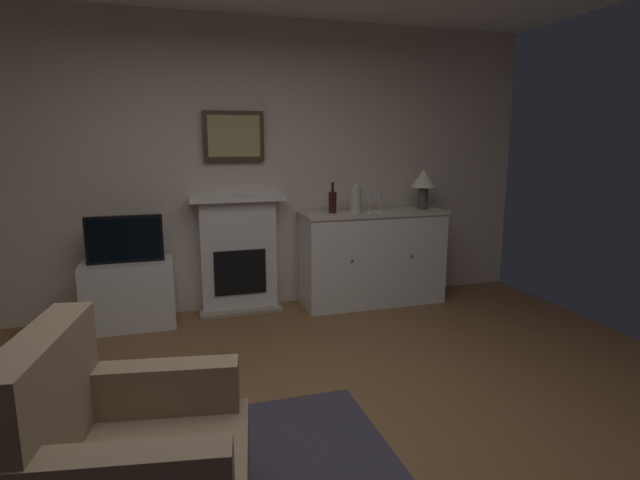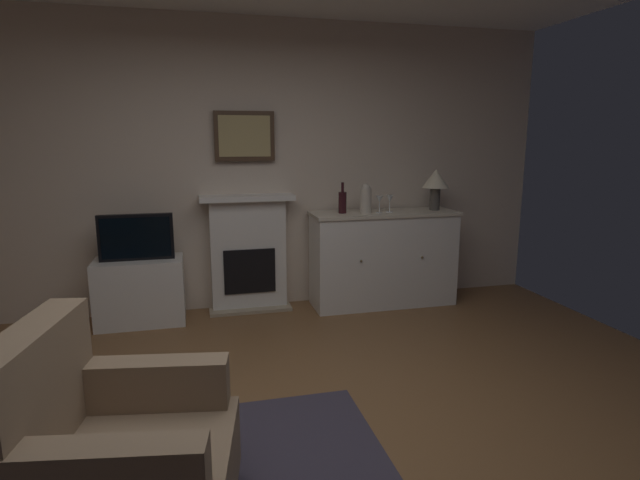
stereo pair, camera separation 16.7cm
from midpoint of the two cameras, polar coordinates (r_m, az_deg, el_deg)
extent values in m
cube|color=brown|center=(2.90, -0.25, -23.67)|extent=(6.00, 5.11, 0.10)
cube|color=beige|center=(4.87, -7.48, 8.08)|extent=(6.00, 0.06, 2.69)
cube|color=white|center=(4.87, -7.06, -1.69)|extent=(0.70, 0.18, 1.05)
cube|color=tan|center=(4.92, -6.77, -7.75)|extent=(0.77, 0.20, 0.03)
cube|color=black|center=(4.81, -6.88, -3.51)|extent=(0.48, 0.02, 0.42)
cube|color=white|center=(4.75, -7.18, 4.71)|extent=(0.87, 0.27, 0.05)
cube|color=#473323|center=(4.79, -7.45, 11.46)|extent=(0.55, 0.03, 0.45)
cube|color=tan|center=(4.77, -7.42, 11.46)|extent=(0.47, 0.01, 0.37)
cube|color=white|center=(5.03, 8.01, -2.22)|extent=(1.39, 0.45, 0.89)
cube|color=beige|center=(4.95, 8.16, 2.97)|extent=(1.42, 0.48, 0.03)
sphere|color=brown|center=(4.70, 5.65, -2.37)|extent=(0.02, 0.02, 0.02)
sphere|color=brown|center=(4.93, 12.34, -1.92)|extent=(0.02, 0.02, 0.02)
cylinder|color=#4C4742|center=(5.15, 13.65, 4.50)|extent=(0.10, 0.10, 0.22)
cone|color=#EFE5C6|center=(5.13, 13.75, 6.72)|extent=(0.26, 0.26, 0.18)
cylinder|color=#331419|center=(4.80, 3.53, 4.20)|extent=(0.08, 0.08, 0.20)
cylinder|color=#331419|center=(4.79, 3.55, 5.92)|extent=(0.03, 0.03, 0.09)
cylinder|color=silver|center=(4.87, 7.63, 3.07)|extent=(0.06, 0.06, 0.00)
cylinder|color=silver|center=(4.87, 7.65, 3.62)|extent=(0.01, 0.01, 0.09)
cone|color=silver|center=(4.86, 7.67, 4.56)|extent=(0.07, 0.07, 0.07)
cylinder|color=silver|center=(4.93, 8.75, 3.13)|extent=(0.06, 0.06, 0.00)
cylinder|color=silver|center=(4.92, 8.76, 3.68)|extent=(0.01, 0.01, 0.09)
cone|color=silver|center=(4.91, 8.79, 4.60)|extent=(0.07, 0.07, 0.07)
cylinder|color=beige|center=(4.81, 6.13, 4.41)|extent=(0.11, 0.11, 0.24)
sphere|color=beige|center=(4.80, 6.16, 5.83)|extent=(0.08, 0.08, 0.08)
cube|color=white|center=(4.75, -18.53, -5.47)|extent=(0.75, 0.42, 0.58)
cube|color=black|center=(4.62, -18.93, 0.30)|extent=(0.62, 0.06, 0.40)
cube|color=black|center=(4.58, -18.96, 0.22)|extent=(0.57, 0.01, 0.35)
cube|color=#8C7259|center=(2.24, -27.48, -14.92)|extent=(0.29, 0.78, 0.50)
cube|color=#8C7259|center=(1.94, -21.26, -23.43)|extent=(0.73, 0.26, 0.22)
cube|color=#8C7259|center=(2.47, -16.89, -15.15)|extent=(0.73, 0.26, 0.22)
cylinder|color=#473323|center=(2.67, -8.39, -24.60)|extent=(0.05, 0.05, 0.10)
camera|label=1|loc=(0.08, -88.47, 0.31)|focal=28.58mm
camera|label=2|loc=(0.08, 91.53, -0.31)|focal=28.58mm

